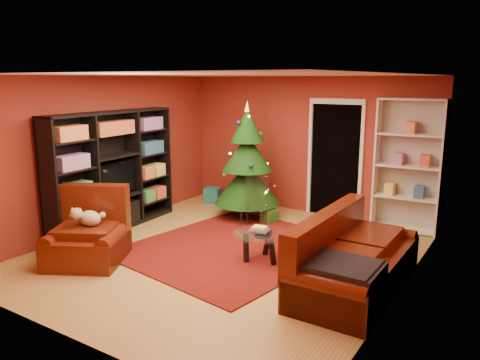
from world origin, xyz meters
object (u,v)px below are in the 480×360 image
Objects in this scene: media_unit at (113,171)px; acrylic_chair at (254,207)px; rug at (235,247)px; white_bookshelf at (408,166)px; christmas_tree at (247,162)px; armchair at (86,233)px; coffee_table at (262,247)px; sofa at (357,252)px; gift_box_green at (269,216)px; gift_box_red at (264,205)px; gift_box_teal at (213,195)px; dog at (90,218)px.

media_unit is 2.46m from acrylic_chair.
white_bookshelf is at bearing 49.06° from rug.
christmas_tree reaches higher than armchair.
media_unit is 1.62m from armchair.
white_bookshelf is 2.80× the size of coffee_table.
sofa is at bearing -91.39° from white_bookshelf.
coffee_table is at bearing -69.94° from acrylic_chair.
sofa reaches higher than gift_box_green.
gift_box_green is 2.53m from white_bookshelf.
gift_box_red is 0.28× the size of coffee_table.
sofa is at bearing -31.68° from gift_box_teal.
gift_box_green is (-0.20, 1.43, 0.11)m from rug.
acrylic_chair is at bearing -68.54° from gift_box_red.
media_unit is 10.98× the size of gift_box_green.
acrylic_chair is (0.51, -0.61, -0.64)m from christmas_tree.
rug is 2.19m from dog.
gift_box_red is 2.82m from white_bookshelf.
white_bookshelf is (2.17, 0.85, 1.00)m from gift_box_green.
rug is 2.76m from gift_box_teal.
coffee_table is (-1.35, -2.53, -0.90)m from white_bookshelf.
sofa reaches higher than dog.
dog is at bearing -112.49° from gift_box_green.
gift_box_green is at bearing 39.46° from dog.
armchair is at bearing -83.27° from gift_box_teal.
gift_box_teal is at bearing 68.69° from armchair.
christmas_tree reaches higher than dog.
gift_box_green is 3.25m from dog.
gift_box_red is 0.11× the size of sofa.
gift_box_green is 0.22× the size of armchair.
armchair reaches higher than gift_box_green.
christmas_tree is at bearing 127.11° from coffee_table.
gift_box_red is 1.28m from acrylic_chair.
gift_box_green is at bearing 51.00° from sofa.
media_unit is 4.96m from white_bookshelf.
coffee_table is (1.28, -2.32, 0.10)m from gift_box_red.
gift_box_green is (0.52, -0.09, -0.94)m from christmas_tree.
rug is at bearing 19.97° from armchair.
gift_box_green is 0.10× the size of white_bookshelf.
gift_box_teal is 3.66m from armchair.
rug is 1.43× the size of sofa.
white_bookshelf is at bearing 20.58° from armchair.
dog is (-0.77, -3.60, 0.51)m from gift_box_red.
dog is at bearing -82.81° from gift_box_teal.
dog is at bearing 108.39° from sofa.
rug is 3.21m from white_bookshelf.
coffee_table reaches higher than rug.
sofa is (2.70, -2.46, 0.36)m from gift_box_red.
white_bookshelf reaches higher than gift_box_teal.
rug is at bearing 79.17° from sofa.
white_bookshelf is at bearing 21.34° from gift_box_green.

